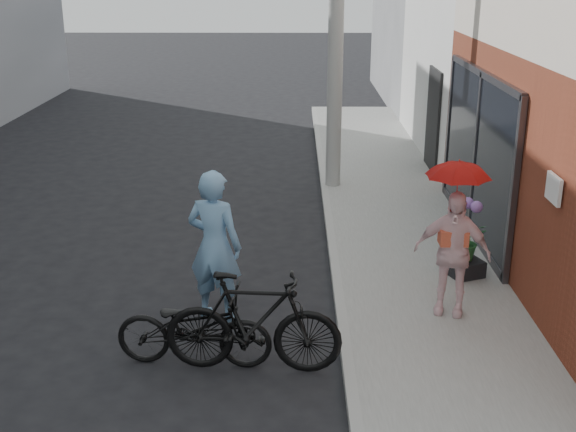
{
  "coord_description": "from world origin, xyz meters",
  "views": [
    {
      "loc": [
        0.36,
        -7.25,
        4.1
      ],
      "look_at": [
        0.28,
        1.35,
        1.1
      ],
      "focal_mm": 45.0,
      "sensor_mm": 36.0,
      "label": 1
    }
  ],
  "objects_px": {
    "utility_pole": "(337,1)",
    "officer": "(215,246)",
    "kimono_woman": "(452,253)",
    "bike_left": "(194,328)",
    "planter": "(464,267)",
    "bike_right": "(253,323)"
  },
  "relations": [
    {
      "from": "bike_left",
      "to": "planter",
      "type": "height_order",
      "value": "bike_left"
    },
    {
      "from": "utility_pole",
      "to": "bike_right",
      "type": "relative_size",
      "value": 3.74
    },
    {
      "from": "officer",
      "to": "planter",
      "type": "bearing_deg",
      "value": -142.3
    },
    {
      "from": "kimono_woman",
      "to": "planter",
      "type": "distance_m",
      "value": 1.35
    },
    {
      "from": "officer",
      "to": "kimono_woman",
      "type": "distance_m",
      "value": 2.81
    },
    {
      "from": "kimono_woman",
      "to": "officer",
      "type": "bearing_deg",
      "value": -163.48
    },
    {
      "from": "kimono_woman",
      "to": "utility_pole",
      "type": "bearing_deg",
      "value": 119.84
    },
    {
      "from": "bike_right",
      "to": "bike_left",
      "type": "bearing_deg",
      "value": 83.95
    },
    {
      "from": "bike_left",
      "to": "bike_right",
      "type": "relative_size",
      "value": 0.9
    },
    {
      "from": "officer",
      "to": "bike_right",
      "type": "bearing_deg",
      "value": 133.03
    },
    {
      "from": "officer",
      "to": "bike_left",
      "type": "relative_size",
      "value": 1.12
    },
    {
      "from": "utility_pole",
      "to": "planter",
      "type": "relative_size",
      "value": 16.52
    },
    {
      "from": "utility_pole",
      "to": "bike_right",
      "type": "distance_m",
      "value": 7.23
    },
    {
      "from": "planter",
      "to": "bike_left",
      "type": "bearing_deg",
      "value": -147.51
    },
    {
      "from": "bike_left",
      "to": "kimono_woman",
      "type": "distance_m",
      "value": 3.15
    },
    {
      "from": "bike_right",
      "to": "utility_pole",
      "type": "bearing_deg",
      "value": -6.16
    },
    {
      "from": "utility_pole",
      "to": "officer",
      "type": "bearing_deg",
      "value": -107.71
    },
    {
      "from": "kimono_woman",
      "to": "bike_right",
      "type": "bearing_deg",
      "value": -135.17
    },
    {
      "from": "utility_pole",
      "to": "planter",
      "type": "distance_m",
      "value": 5.58
    },
    {
      "from": "bike_left",
      "to": "planter",
      "type": "relative_size",
      "value": 3.96
    },
    {
      "from": "utility_pole",
      "to": "planter",
      "type": "bearing_deg",
      "value": -69.73
    },
    {
      "from": "bike_right",
      "to": "planter",
      "type": "bearing_deg",
      "value": -46.39
    }
  ]
}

